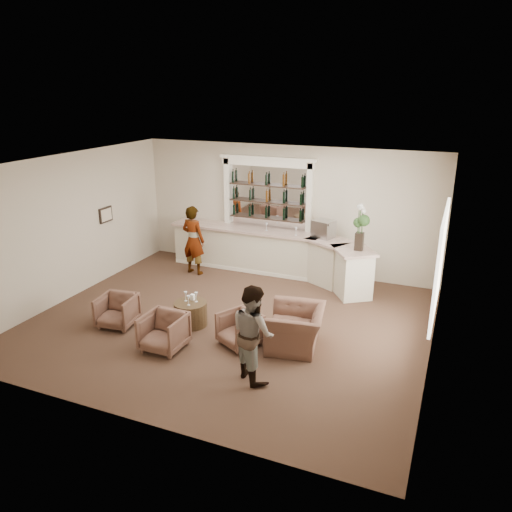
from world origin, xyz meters
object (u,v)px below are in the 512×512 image
(sommelier, at_px, (193,240))
(cocktail_table, at_px, (191,314))
(armchair_far, at_px, (296,328))
(guest, at_px, (253,333))
(bar_counter, at_px, (273,253))
(armchair_left, at_px, (117,311))
(armchair_center, at_px, (164,332))
(espresso_machine, at_px, (323,229))
(armchair_right, at_px, (240,329))
(flower_vase, at_px, (360,224))

(sommelier, bearing_deg, cocktail_table, 126.14)
(armchair_far, bearing_deg, guest, -24.40)
(bar_counter, bearing_deg, armchair_left, -115.04)
(sommelier, height_order, armchair_center, sommelier)
(cocktail_table, xyz_separation_m, armchair_left, (-1.37, -0.61, 0.08))
(cocktail_table, distance_m, espresso_machine, 4.07)
(guest, relative_size, espresso_machine, 3.38)
(cocktail_table, height_order, armchair_right, armchair_right)
(bar_counter, bearing_deg, sommelier, -159.12)
(armchair_far, height_order, espresso_machine, espresso_machine)
(sommelier, relative_size, armchair_left, 2.49)
(bar_counter, bearing_deg, armchair_center, -96.03)
(armchair_right, relative_size, armchair_far, 0.61)
(guest, distance_m, flower_vase, 4.32)
(sommelier, bearing_deg, flower_vase, -170.05)
(armchair_left, xyz_separation_m, flower_vase, (4.21, 3.43, 1.42))
(guest, bearing_deg, cocktail_table, 4.20)
(bar_counter, height_order, espresso_machine, espresso_machine)
(bar_counter, bearing_deg, armchair_far, -62.85)
(armchair_left, distance_m, armchair_far, 3.70)
(bar_counter, relative_size, cocktail_table, 8.42)
(espresso_machine, distance_m, flower_vase, 1.28)
(bar_counter, distance_m, cocktail_table, 3.48)
(sommelier, relative_size, espresso_machine, 3.67)
(sommelier, xyz_separation_m, guest, (3.37, -4.00, -0.07))
(guest, relative_size, armchair_far, 1.42)
(armchair_right, bearing_deg, bar_counter, 129.94)
(bar_counter, relative_size, armchair_right, 8.01)
(cocktail_table, relative_size, armchair_left, 0.93)
(cocktail_table, bearing_deg, armchair_right, -16.15)
(espresso_machine, bearing_deg, armchair_right, -78.77)
(espresso_machine, bearing_deg, sommelier, -147.22)
(guest, bearing_deg, armchair_center, 30.91)
(cocktail_table, relative_size, armchair_center, 0.88)
(guest, distance_m, armchair_right, 1.26)
(guest, bearing_deg, sommelier, -11.74)
(bar_counter, distance_m, armchair_center, 4.53)
(armchair_left, bearing_deg, espresso_machine, 44.33)
(bar_counter, xyz_separation_m, cocktail_table, (-0.51, -3.42, -0.32))
(sommelier, xyz_separation_m, armchair_center, (1.46, -3.76, -0.56))
(espresso_machine, relative_size, flower_vase, 0.46)
(armchair_left, distance_m, espresso_machine, 5.28)
(espresso_machine, bearing_deg, guest, -69.25)
(armchair_center, distance_m, flower_vase, 4.99)
(cocktail_table, xyz_separation_m, armchair_center, (0.04, -1.07, 0.10))
(guest, distance_m, armchair_left, 3.44)
(bar_counter, relative_size, flower_vase, 5.31)
(armchair_right, bearing_deg, flower_vase, 92.46)
(guest, bearing_deg, espresso_machine, -50.26)
(armchair_left, bearing_deg, cocktail_table, 16.40)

